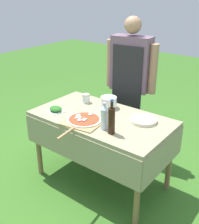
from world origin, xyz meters
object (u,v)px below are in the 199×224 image
Objects in this scene: person_cook at (130,77)px; sauce_jar at (86,99)px; pizza_on_peel at (83,120)px; oil_bottle at (112,120)px; water_bottle at (104,117)px; herb_container at (56,109)px; mixing_tub at (109,102)px; plate_stack at (143,120)px; prep_table at (102,126)px.

sauce_jar is (-0.23, -0.49, -0.16)m from person_cook.
oil_bottle is (0.32, -0.02, 0.11)m from pizza_on_peel.
water_bottle reaches higher than herb_container.
mixing_tub reaches higher than herb_container.
water_bottle reaches higher than mixing_tub.
mixing_tub reaches higher than sauce_jar.
water_bottle reaches higher than sauce_jar.
water_bottle is (0.27, -0.84, -0.09)m from person_cook.
herb_container reaches higher than plate_stack.
person_cook is 5.18× the size of oil_bottle.
water_bottle is at bearing 162.76° from oil_bottle.
water_bottle is 0.39m from plate_stack.
sauce_jar is at bearing 152.65° from prep_table.
prep_table is 7.43× the size of herb_container.
herb_container is at bearing 62.12° from person_cook.
oil_bottle is 0.69m from herb_container.
plate_stack is at bearing 22.51° from herb_container.
water_bottle is (0.23, 0.01, 0.10)m from pizza_on_peel.
plate_stack is at bearing 73.75° from oil_bottle.
mixing_tub is at bearing 109.37° from prep_table.
plate_stack is (0.44, -0.07, -0.04)m from mixing_tub.
person_cook is 9.80× the size of mixing_tub.
oil_bottle is at bearing 105.89° from person_cook.
pizza_on_peel is 1.90× the size of oil_bottle.
pizza_on_peel is 2.41× the size of water_bottle.
prep_table is at bearing 132.85° from water_bottle.
oil_bottle is at bearing -106.25° from plate_stack.
person_cook reaches higher than sauce_jar.
person_cook is (-0.11, 0.66, 0.30)m from prep_table.
plate_stack is at bearing 58.36° from water_bottle.
oil_bottle reaches higher than plate_stack.
water_bottle is at bearing 100.86° from person_cook.
water_bottle is 0.46m from mixing_tub.
pizza_on_peel is 0.46m from sauce_jar.
person_cook is 6.56× the size of water_bottle.
sauce_jar is (-0.34, 0.18, 0.14)m from prep_table.
prep_table is 0.23m from pizza_on_peel.
pizza_on_peel is 3.60× the size of mixing_tub.
pizza_on_peel reaches higher than plate_stack.
prep_table is 0.32m from water_bottle.
plate_stack is at bearing 125.45° from person_cook.
water_bottle is 2.56× the size of sauce_jar.
herb_container is 0.86m from plate_stack.
pizza_on_peel reaches higher than prep_table.
water_bottle is at bearing 0.33° from herb_container.
oil_bottle is (0.26, -0.21, 0.22)m from prep_table.
water_bottle is 0.62m from sauce_jar.
mixing_tub reaches higher than pizza_on_peel.
person_cook is 0.87m from pizza_on_peel.
pizza_on_peel is at bearing 176.95° from oil_bottle.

